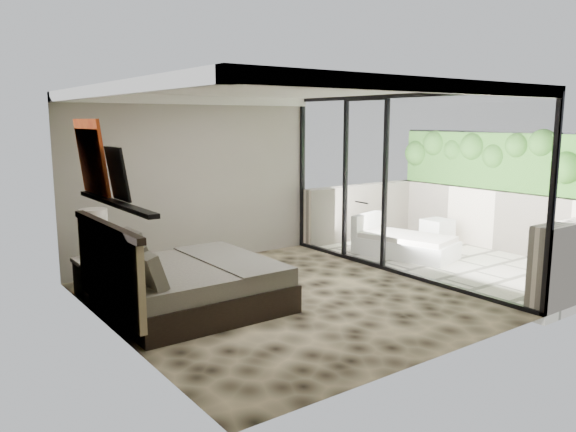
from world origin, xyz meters
TOP-DOWN VIEW (x-y plane):
  - floor at (0.00, 0.00)m, footprint 5.00×5.00m
  - ceiling at (0.00, 0.00)m, footprint 4.50×5.00m
  - back_wall at (0.00, 2.49)m, footprint 4.50×0.02m
  - left_wall at (-2.24, 0.00)m, footprint 0.02×5.00m
  - glass_wall at (2.25, 0.00)m, footprint 0.08×5.00m
  - terrace_slab at (3.75, 0.00)m, footprint 3.00×5.00m
  - parapet_far at (5.10, 0.00)m, footprint 0.30×5.00m
  - foliage_hedge at (5.10, 0.00)m, footprint 0.36×4.60m
  - picture_ledge at (-2.18, 0.10)m, footprint 0.12×2.20m
  - bed at (-1.25, 0.39)m, footprint 2.14×2.07m
  - nightstand at (-1.96, 1.67)m, footprint 0.64×0.64m
  - table_lamp at (-1.95, 1.70)m, footprint 0.38×0.38m
  - abstract_canvas at (-2.19, 0.81)m, footprint 0.13×0.90m
  - framed_print at (-2.14, 0.09)m, footprint 0.11×0.50m
  - ottoman at (4.45, 0.99)m, footprint 0.50×0.50m
  - lounger at (3.22, 0.77)m, footprint 1.30×1.92m

SIDE VIEW (x-z plane):
  - terrace_slab at x=3.75m, z-range -0.12..0.00m
  - floor at x=0.00m, z-range 0.00..0.00m
  - lounger at x=3.22m, z-range -0.13..0.56m
  - ottoman at x=4.45m, z-range 0.00..0.50m
  - nightstand at x=-1.96m, z-range 0.00..0.55m
  - bed at x=-1.25m, z-range -0.24..0.94m
  - parapet_far at x=5.10m, z-range 0.00..1.10m
  - table_lamp at x=-1.95m, z-range 0.61..1.30m
  - back_wall at x=0.00m, z-range 0.00..2.80m
  - left_wall at x=-2.24m, z-range 0.00..2.80m
  - glass_wall at x=2.25m, z-range 0.00..2.80m
  - picture_ledge at x=-2.18m, z-range 1.48..1.52m
  - foliage_hedge at x=5.10m, z-range 1.10..2.20m
  - framed_print at x=-2.14m, z-range 1.53..2.12m
  - abstract_canvas at x=-2.19m, z-range 1.53..2.42m
  - ceiling at x=0.00m, z-range 2.78..2.80m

